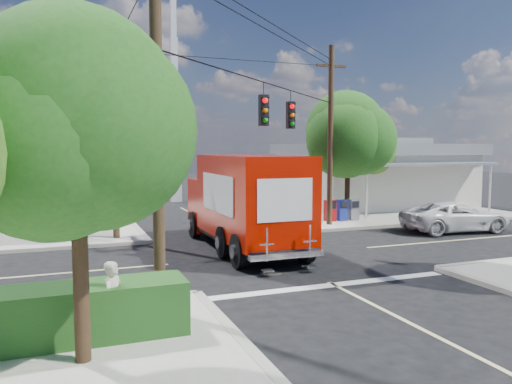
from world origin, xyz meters
TOP-DOWN VIEW (x-y plane):
  - ground at (0.00, 0.00)m, footprint 120.00×120.00m
  - sidewalk_ne at (10.88, 10.88)m, footprint 14.12×14.12m
  - road_markings at (0.00, -1.47)m, footprint 32.00×32.00m
  - building_ne at (12.50, 11.97)m, footprint 11.80×10.20m
  - radio_tower at (0.50, 20.00)m, footprint 0.80×0.80m
  - tree_sw_front at (-6.99, -7.54)m, footprint 3.88×3.78m
  - tree_ne_front at (7.21, 6.76)m, footprint 4.21×4.14m
  - tree_ne_back at (9.81, 8.96)m, footprint 3.77×3.66m
  - palm_nw_front at (-7.50, 7.50)m, footprint 3.01×3.08m
  - palm_nw_back at (-9.50, 9.00)m, footprint 3.01×3.08m
  - utility_poles at (-1.58, 1.60)m, footprint 12.00×10.68m
  - picket_fence at (-7.80, -5.60)m, footprint 5.94×0.06m
  - hedge_sw at (-8.00, -6.40)m, footprint 6.20×1.20m
  - vending_boxes at (6.50, 6.20)m, footprint 1.90×0.50m
  - delivery_truck at (-0.69, 1.46)m, footprint 2.81×8.59m
  - parked_car at (10.14, 1.84)m, footprint 5.30×2.85m
  - pedestrian at (-6.37, -6.68)m, footprint 0.66×0.69m

SIDE VIEW (x-z plane):
  - ground at x=0.00m, z-range 0.00..0.00m
  - road_markings at x=0.00m, z-range 0.00..0.01m
  - sidewalk_ne at x=10.88m, z-range 0.00..0.14m
  - picket_fence at x=-7.80m, z-range 0.18..1.18m
  - hedge_sw at x=-8.00m, z-range 0.14..1.24m
  - vending_boxes at x=6.50m, z-range 0.14..1.24m
  - parked_car at x=10.14m, z-range 0.00..1.42m
  - pedestrian at x=-6.37m, z-range 0.14..1.73m
  - delivery_truck at x=-0.69m, z-range 0.03..3.73m
  - building_ne at x=12.50m, z-range 0.07..4.57m
  - tree_ne_back at x=9.81m, z-range 1.27..7.10m
  - tree_sw_front at x=-6.99m, z-range 1.32..7.35m
  - palm_nw_back at x=-9.50m, z-range 2.08..7.27m
  - utility_poles at x=-1.58m, z-range 0.17..9.17m
  - tree_ne_front at x=7.21m, z-range 1.44..8.09m
  - palm_nw_front at x=-7.50m, z-range 2.25..7.84m
  - radio_tower at x=0.50m, z-range -2.86..14.14m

